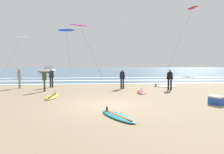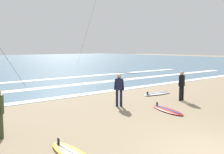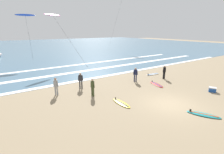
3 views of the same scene
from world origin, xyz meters
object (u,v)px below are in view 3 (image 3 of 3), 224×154
Objects in this scene: surfer_background_far at (81,79)px; cooler_box at (212,90)px; kite_blue_low_near at (25,15)px; kite_magenta_mid_center at (52,15)px; surfboard_foreground_flat at (121,103)px; surfboard_left_pile at (156,84)px; surfer_foreground_main at (93,86)px; surfboard_near_water at (153,74)px; surfer_left_far at (135,73)px; surfer_right_near at (56,85)px; surfer_mid_group at (164,71)px; surfboard_right_spare at (203,115)px.

surfer_background_far is 2.14× the size of cooler_box.
kite_blue_low_near is 6.56m from kite_magenta_mid_center.
surfboard_foreground_flat is (1.18, -5.04, -0.91)m from surfer_background_far.
kite_blue_low_near is at bearing 111.24° from surfboard_left_pile.
surfer_foreground_main is at bearing 151.02° from cooler_box.
cooler_box reaches higher than surfboard_near_water.
surfer_foreground_main is 16.61m from kite_magenta_mid_center.
surfer_left_far and surfer_right_near have the same top height.
surfer_foreground_main is 0.73× the size of surfboard_left_pile.
surfer_background_far is at bearing 91.21° from surfer_foreground_main.
surfboard_near_water is 1.01× the size of surfboard_foreground_flat.
surfer_mid_group is 0.75× the size of surfboard_right_spare.
surfer_background_far is at bearing 165.68° from surfer_mid_group.
kite_blue_low_near is 11.04× the size of cooler_box.
surfer_mid_group is at bearing -16.83° from surfer_left_far.
kite_magenta_mid_center is (1.36, 15.10, 6.80)m from surfer_foreground_main.
surfer_right_near is at bearing -106.69° from kite_magenta_mid_center.
kite_blue_low_near is 1.03× the size of kite_magenta_mid_center.
surfboard_foreground_flat is at bearing -142.35° from surfer_left_far.
surfer_mid_group is 9.82m from surfer_background_far.
surfboard_right_spare is at bearing -52.87° from surfboard_foreground_flat.
surfer_background_far is 10.77m from surfboard_right_spare.
surfer_right_near is 20.23m from kite_blue_low_near.
surfer_left_far is at bearing 120.79° from cooler_box.
surfer_background_far is at bearing 115.84° from surfboard_right_spare.
surfer_right_near is 14.39m from cooler_box.
surfboard_right_spare is (-5.22, -9.30, 0.00)m from surfboard_near_water.
kite_magenta_mid_center is 10.74× the size of cooler_box.
surfboard_left_pile is 18.78m from kite_magenta_mid_center.
surfboard_left_pile is at bearing -62.38° from surfer_left_far.
kite_magenta_mid_center is at bearing 112.25° from cooler_box.
surfboard_near_water is at bearing -2.09° from surfer_background_far.
surfboard_near_water is 0.98× the size of surfboard_left_pile.
surfboard_right_spare is (7.18, -9.28, -0.91)m from surfer_right_near.
surfer_right_near reaches higher than cooler_box.
surfer_foreground_main is at bearing 122.52° from surfboard_right_spare.
surfer_foreground_main is 0.75× the size of surfboard_right_spare.
kite_magenta_mid_center is (1.41, 12.69, 6.80)m from surfer_background_far.
kite_blue_low_near is (1.00, 18.94, 7.04)m from surfer_right_near.
kite_magenta_mid_center is at bearing 123.04° from surfboard_near_water.
surfer_mid_group is 8.78m from surfboard_foreground_flat.
surfboard_foreground_flat is (3.68, -4.66, -0.91)m from surfer_right_near.
surfer_foreground_main reaches higher than surfboard_foreground_flat.
surfer_background_far is 19.91m from kite_blue_low_near.
kite_magenta_mid_center is (3.92, 13.07, 6.80)m from surfer_right_near.
surfboard_foreground_flat is 5.80m from surfboard_right_spare.
surfer_background_far is at bearing 167.20° from surfer_left_far.
surfer_background_far and surfer_left_far have the same top height.
surfboard_right_spare is at bearing -64.16° from surfer_background_far.
surfboard_left_pile is 0.26× the size of kite_blue_low_near.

